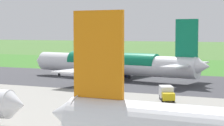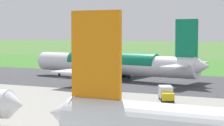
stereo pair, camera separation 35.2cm
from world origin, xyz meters
The scene contains 7 objects.
ground_plane centered at (0.00, 0.00, 0.00)m, with size 800.00×800.00×0.00m, color #477233.
runway_asphalt centered at (0.00, 0.00, 0.03)m, with size 600.00×39.83×0.06m, color #38383D.
grass_verge_foreground centered at (0.00, -47.84, 0.02)m, with size 600.00×80.00×0.04m, color #3C782B.
airliner_main centered at (-14.28, 0.06, 4.35)m, with size 54.05×44.40×15.88m.
service_truck_fuel centered at (-37.22, 26.41, 1.40)m, with size 4.53×6.20×2.65m.
no_stopping_sign centered at (15.00, -52.33, 1.49)m, with size 0.60×0.10×2.50m.
traffic_cone_orange centered at (20.12, -46.76, 0.28)m, with size 0.40×0.40×0.55m, color orange.
Camera 2 is at (-61.15, 102.31, 13.02)m, focal length 68.47 mm.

